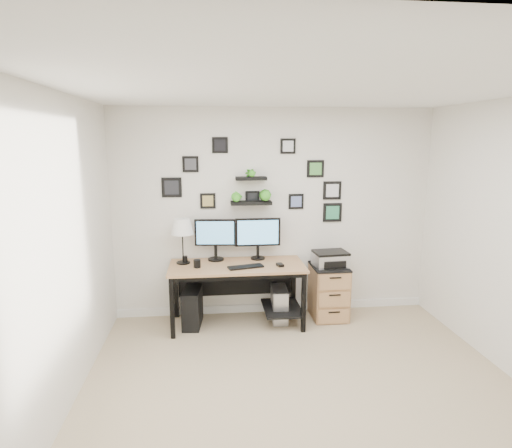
{
  "coord_description": "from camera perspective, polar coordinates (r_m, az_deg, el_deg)",
  "views": [
    {
      "loc": [
        -0.8,
        -3.25,
        2.22
      ],
      "look_at": [
        -0.25,
        1.83,
        1.2
      ],
      "focal_mm": 30.0,
      "sensor_mm": 36.0,
      "label": 1
    }
  ],
  "objects": [
    {
      "name": "printer",
      "position": [
        5.38,
        9.9,
        -4.58
      ],
      "size": [
        0.43,
        0.36,
        0.18
      ],
      "color": "silver",
      "rests_on": "file_cabinet"
    },
    {
      "name": "mouse",
      "position": [
        5.05,
        3.22,
        -5.46
      ],
      "size": [
        0.09,
        0.11,
        0.03
      ],
      "primitive_type": "cube",
      "rotation": [
        0.0,
        0.0,
        0.2
      ],
      "color": "black",
      "rests_on": "desk"
    },
    {
      "name": "pc_tower_grey",
      "position": [
        5.4,
        3.12,
        -10.62
      ],
      "size": [
        0.21,
        0.43,
        0.41
      ],
      "color": "gray",
      "rests_on": "ground"
    },
    {
      "name": "desk",
      "position": [
        5.18,
        -2.18,
        -6.65
      ],
      "size": [
        1.6,
        0.7,
        0.75
      ],
      "color": "#AE7F52",
      "rests_on": "ground"
    },
    {
      "name": "keyboard",
      "position": [
        4.99,
        -1.39,
        -5.73
      ],
      "size": [
        0.43,
        0.23,
        0.02
      ],
      "primitive_type": "cube",
      "rotation": [
        0.0,
        0.0,
        0.25
      ],
      "color": "black",
      "rests_on": "desk"
    },
    {
      "name": "mug",
      "position": [
        5.03,
        -7.86,
        -5.26
      ],
      "size": [
        0.08,
        0.08,
        0.09
      ],
      "primitive_type": "cylinder",
      "color": "black",
      "rests_on": "desk"
    },
    {
      "name": "pen_cup",
      "position": [
        5.25,
        -9.45,
        -4.68
      ],
      "size": [
        0.06,
        0.06,
        0.08
      ],
      "primitive_type": "cylinder",
      "color": "black",
      "rests_on": "desk"
    },
    {
      "name": "file_cabinet",
      "position": [
        5.51,
        9.66,
        -8.86
      ],
      "size": [
        0.43,
        0.53,
        0.67
      ],
      "color": "#AE7F52",
      "rests_on": "ground"
    },
    {
      "name": "room",
      "position": [
        5.72,
        2.35,
        -11.01
      ],
      "size": [
        4.0,
        4.0,
        4.0
      ],
      "color": "tan",
      "rests_on": "ground"
    },
    {
      "name": "monitor_right",
      "position": [
        5.26,
        0.25,
        -1.47
      ],
      "size": [
        0.56,
        0.18,
        0.52
      ],
      "color": "black",
      "rests_on": "desk"
    },
    {
      "name": "pc_tower_black",
      "position": [
        5.3,
        -8.48,
        -10.92
      ],
      "size": [
        0.25,
        0.47,
        0.46
      ],
      "primitive_type": "cube",
      "rotation": [
        0.0,
        0.0,
        -0.1
      ],
      "color": "black",
      "rests_on": "ground"
    },
    {
      "name": "monitor_left",
      "position": [
        5.24,
        -5.43,
        -1.66
      ],
      "size": [
        0.5,
        0.21,
        0.51
      ],
      "color": "black",
      "rests_on": "desk"
    },
    {
      "name": "table_lamp",
      "position": [
        5.13,
        -9.82,
        -0.49
      ],
      "size": [
        0.27,
        0.27,
        0.54
      ],
      "color": "black",
      "rests_on": "desk"
    },
    {
      "name": "wall_decor",
      "position": [
        5.24,
        0.0,
        5.05
      ],
      "size": [
        2.25,
        0.18,
        1.06
      ],
      "color": "black",
      "rests_on": "ground"
    }
  ]
}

